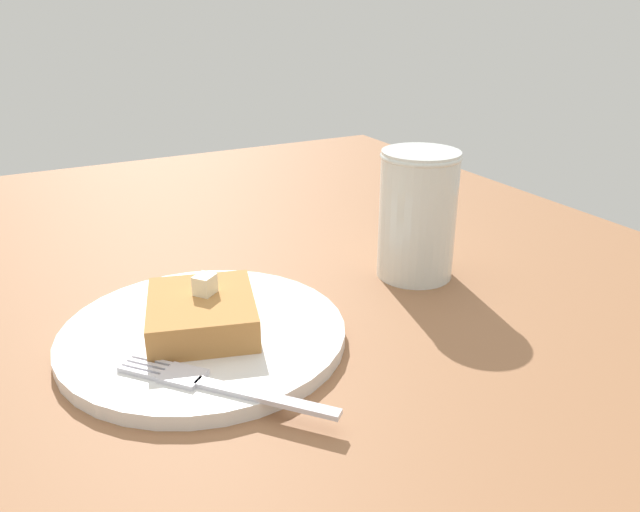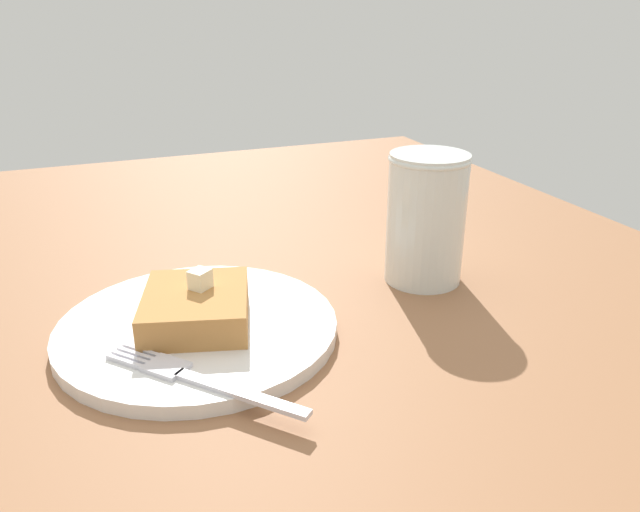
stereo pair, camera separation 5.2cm
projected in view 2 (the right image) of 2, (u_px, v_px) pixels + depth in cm
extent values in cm
cube|color=#90603F|center=(185.00, 295.00, 57.72)|extent=(101.23, 101.23, 1.96)
cylinder|color=silver|center=(198.00, 328.00, 48.98)|extent=(21.85, 21.85, 1.10)
torus|color=#312F3D|center=(198.00, 326.00, 48.92)|extent=(21.85, 21.85, 0.80)
cube|color=#B3793E|center=(196.00, 307.00, 48.27)|extent=(10.10, 10.94, 2.56)
cube|color=#F2EAC6|center=(204.00, 278.00, 48.31)|extent=(2.03, 2.00, 1.51)
cube|color=silver|center=(245.00, 392.00, 39.81)|extent=(7.25, 8.13, 0.36)
cube|color=silver|center=(166.00, 367.00, 42.50)|extent=(3.50, 3.56, 0.36)
cube|color=silver|center=(125.00, 362.00, 43.09)|extent=(2.35, 2.62, 0.36)
cube|color=silver|center=(130.00, 358.00, 43.54)|extent=(2.35, 2.62, 0.36)
cube|color=silver|center=(136.00, 355.00, 43.99)|extent=(2.35, 2.62, 0.36)
cube|color=silver|center=(141.00, 351.00, 44.44)|extent=(2.35, 2.62, 0.36)
cylinder|color=#5C2D0D|center=(424.00, 241.00, 57.34)|extent=(6.53, 6.53, 7.62)
cylinder|color=silver|center=(426.00, 219.00, 56.49)|extent=(7.10, 7.10, 11.97)
torus|color=silver|center=(430.00, 159.00, 54.35)|extent=(7.31, 7.31, 0.50)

